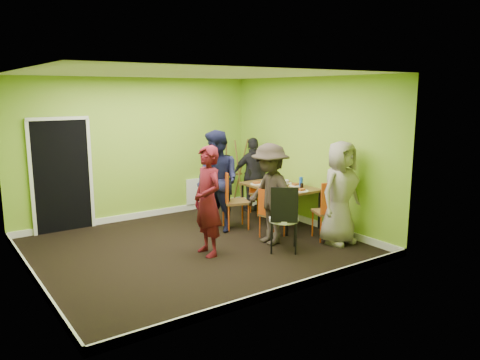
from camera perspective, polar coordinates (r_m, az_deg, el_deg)
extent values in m
plane|color=black|center=(7.83, -5.48, -8.17)|extent=(5.00, 5.00, 0.00)
cube|color=#8EB92F|center=(9.50, -12.33, 3.67)|extent=(5.00, 0.04, 2.80)
cube|color=#8EB92F|center=(5.67, 5.52, -0.85)|extent=(5.00, 0.04, 2.80)
cube|color=#8EB92F|center=(6.66, -24.78, -0.05)|extent=(0.04, 4.50, 2.80)
cube|color=#8EB92F|center=(8.97, 8.43, 3.39)|extent=(0.04, 4.50, 2.80)
cube|color=white|center=(7.41, -5.88, 12.76)|extent=(5.00, 4.50, 0.04)
cube|color=black|center=(9.07, -20.93, 0.44)|extent=(1.00, 0.05, 2.04)
cube|color=white|center=(10.21, -5.29, -1.34)|extent=(0.50, 0.04, 0.55)
cylinder|color=black|center=(8.34, 5.79, -4.44)|extent=(0.04, 0.04, 0.71)
cylinder|color=black|center=(8.85, 9.64, -3.64)|extent=(0.04, 0.04, 0.71)
cylinder|color=black|center=(9.40, 0.31, -2.64)|extent=(0.04, 0.04, 0.71)
cylinder|color=black|center=(9.85, 4.03, -2.03)|extent=(0.04, 0.04, 0.71)
cube|color=brown|center=(9.01, 4.87, -0.82)|extent=(0.90, 1.50, 0.04)
cylinder|color=#E15115|center=(8.92, -2.05, -4.06)|extent=(0.03, 0.03, 0.50)
cylinder|color=#E15115|center=(8.56, -1.38, -4.69)|extent=(0.03, 0.03, 0.50)
cylinder|color=#E15115|center=(9.02, 0.29, -3.88)|extent=(0.03, 0.03, 0.50)
cylinder|color=#E15115|center=(8.67, 1.05, -4.49)|extent=(0.03, 0.03, 0.50)
cube|color=brown|center=(8.73, -0.53, -2.68)|extent=(0.56, 0.56, 0.04)
cube|color=#E15115|center=(8.60, -1.89, -0.81)|extent=(0.16, 0.42, 0.56)
cylinder|color=#E15115|center=(8.25, 2.43, -5.64)|extent=(0.02, 0.02, 0.41)
cylinder|color=#E15115|center=(8.08, 4.20, -6.02)|extent=(0.02, 0.02, 0.41)
cylinder|color=#E15115|center=(8.49, 3.66, -5.18)|extent=(0.02, 0.02, 0.41)
cylinder|color=#E15115|center=(8.33, 5.41, -5.53)|extent=(0.02, 0.02, 0.41)
cube|color=brown|center=(8.23, 3.94, -4.23)|extent=(0.45, 0.45, 0.04)
cube|color=#E15115|center=(8.04, 3.27, -2.80)|extent=(0.12, 0.34, 0.45)
cylinder|color=#E15115|center=(10.03, 2.88, -2.66)|extent=(0.02, 0.02, 0.41)
cylinder|color=#E15115|center=(9.89, 1.30, -2.85)|extent=(0.02, 0.02, 0.41)
cylinder|color=#E15115|center=(9.77, 3.77, -3.04)|extent=(0.02, 0.02, 0.41)
cylinder|color=#E15115|center=(9.62, 2.16, -3.24)|extent=(0.02, 0.02, 0.41)
cube|color=brown|center=(9.78, 2.54, -1.78)|extent=(0.42, 0.42, 0.04)
cube|color=#E15115|center=(9.88, 2.07, -0.18)|extent=(0.35, 0.08, 0.46)
cylinder|color=#E15115|center=(8.07, 9.82, -5.91)|extent=(0.03, 0.03, 0.48)
cylinder|color=#E15115|center=(8.22, 12.16, -5.69)|extent=(0.03, 0.03, 0.48)
cylinder|color=#E15115|center=(8.39, 8.84, -5.23)|extent=(0.03, 0.03, 0.48)
cylinder|color=#E15115|center=(8.54, 11.10, -5.03)|extent=(0.03, 0.03, 0.48)
cube|color=brown|center=(8.24, 10.54, -3.85)|extent=(0.55, 0.55, 0.04)
cube|color=#E15115|center=(7.99, 11.20, -2.21)|extent=(0.39, 0.18, 0.53)
cylinder|color=black|center=(7.43, 3.87, -7.16)|extent=(0.03, 0.03, 0.50)
cylinder|color=black|center=(7.44, 6.82, -7.19)|extent=(0.03, 0.03, 0.50)
cylinder|color=black|center=(7.79, 3.86, -6.30)|extent=(0.03, 0.03, 0.50)
cylinder|color=black|center=(7.80, 6.68, -6.32)|extent=(0.03, 0.03, 0.50)
cylinder|color=white|center=(7.54, 5.34, -4.82)|extent=(0.47, 0.47, 0.06)
cube|color=black|center=(7.26, 5.43, -3.06)|extent=(0.35, 0.29, 0.56)
cylinder|color=brown|center=(10.37, -1.70, 0.84)|extent=(0.22, 0.35, 1.50)
cylinder|color=brown|center=(10.59, 0.04, 1.05)|extent=(0.22, 0.35, 1.50)
cylinder|color=brown|center=(10.30, -0.14, 0.77)|extent=(0.03, 0.34, 1.46)
cube|color=brown|center=(10.45, -0.69, 0.67)|extent=(0.40, 0.04, 0.04)
cylinder|color=white|center=(9.12, 2.02, -0.48)|extent=(0.24, 0.24, 0.01)
cylinder|color=white|center=(8.61, 5.31, -1.20)|extent=(0.27, 0.27, 0.01)
cylinder|color=white|center=(9.40, 3.25, -0.15)|extent=(0.22, 0.22, 0.01)
cylinder|color=white|center=(8.55, 7.48, -1.32)|extent=(0.27, 0.27, 0.01)
cylinder|color=white|center=(9.24, 5.56, -0.38)|extent=(0.25, 0.25, 0.01)
cylinder|color=white|center=(9.03, 6.81, -0.67)|extent=(0.26, 0.26, 0.01)
cylinder|color=white|center=(8.94, 4.32, -0.13)|extent=(0.07, 0.07, 0.20)
cylinder|color=blue|center=(8.94, 7.45, -0.23)|extent=(0.07, 0.07, 0.19)
cylinder|color=#E15115|center=(9.05, 3.85, -0.37)|extent=(0.04, 0.04, 0.08)
cylinder|color=black|center=(9.11, 3.42, -0.23)|extent=(0.06, 0.06, 0.10)
cylinder|color=black|center=(9.36, 3.84, 0.06)|extent=(0.06, 0.06, 0.10)
cylinder|color=black|center=(8.80, 7.54, -0.70)|extent=(0.06, 0.06, 0.10)
imported|color=white|center=(8.81, 4.91, -0.60)|extent=(0.13, 0.13, 0.11)
imported|color=white|center=(9.06, 5.65, -0.31)|extent=(0.11, 0.11, 0.10)
imported|color=#540E18|center=(7.26, -3.95, -2.57)|extent=(0.43, 0.64, 1.73)
imported|color=#151735|center=(8.52, -2.77, -0.14)|extent=(0.86, 1.02, 1.85)
imported|color=#2B231D|center=(7.80, 3.67, -1.73)|extent=(0.67, 1.12, 1.70)
imported|color=black|center=(9.91, 1.69, 0.63)|extent=(1.00, 0.70, 1.58)
imported|color=gray|center=(7.97, 12.14, -1.54)|extent=(0.89, 0.61, 1.74)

